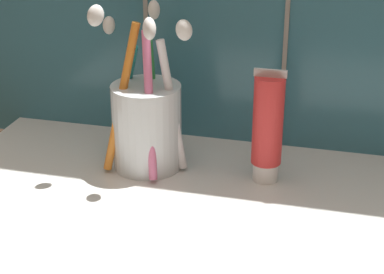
{
  "coord_description": "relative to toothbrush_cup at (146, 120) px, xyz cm",
  "views": [
    {
      "loc": [
        8.88,
        -52.1,
        34.92
      ],
      "look_at": [
        -5.47,
        3.67,
        8.68
      ],
      "focal_mm": 60.0,
      "sensor_mm": 36.0,
      "label": 1
    }
  ],
  "objects": [
    {
      "name": "toothpaste_tube",
      "position": [
        13.35,
        -0.04,
        0.63
      ],
      "size": [
        3.37,
        3.21,
        12.47
      ],
      "color": "white",
      "rests_on": "sink_counter"
    },
    {
      "name": "sink_counter",
      "position": [
        12.08,
        -9.22,
        -6.5
      ],
      "size": [
        65.79,
        37.61,
        2.0
      ],
      "primitive_type": "cube",
      "color": "silver",
      "rests_on": "ground"
    },
    {
      "name": "toothbrush_cup",
      "position": [
        0.0,
        0.0,
        0.0
      ],
      "size": [
        12.54,
        11.33,
        18.8
      ],
      "color": "silver",
      "rests_on": "sink_counter"
    }
  ]
}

